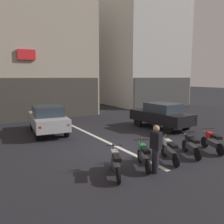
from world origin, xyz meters
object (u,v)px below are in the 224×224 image
Objects in this scene: motorcycle_black_row_right_mid at (191,145)px; car_black_parked_kerbside at (161,115)px; person_by_motorcycles at (156,149)px; motorcycle_green_row_left_mid at (144,155)px; car_silver_crossing_near at (48,118)px; motorcycle_white_row_centre at (170,150)px; motorcycle_silver_row_leftmost at (115,163)px; motorcycle_red_row_rightmost at (212,141)px.

car_black_parked_kerbside is at bearing 60.64° from motorcycle_black_row_right_mid.
car_black_parked_kerbside is 7.19m from person_by_motorcycles.
car_black_parked_kerbside is 6.82m from motorcycle_green_row_left_mid.
motorcycle_green_row_left_mid is 0.93× the size of person_by_motorcycles.
person_by_motorcycles reaches higher than car_black_parked_kerbside.
motorcycle_black_row_right_mid is at bearing -0.09° from motorcycle_green_row_left_mid.
motorcycle_green_row_left_mid is at bearing 179.91° from motorcycle_black_row_right_mid.
person_by_motorcycles is (-5.03, -5.13, -0.03)m from car_black_parked_kerbside.
car_silver_crossing_near is 2.56× the size of person_by_motorcycles.
motorcycle_white_row_centre is at bearing -178.73° from motorcycle_black_row_right_mid.
car_silver_crossing_near is 8.06m from motorcycle_black_row_right_mid.
motorcycle_green_row_left_mid is at bearing 93.78° from person_by_motorcycles.
person_by_motorcycles is (1.50, -7.58, -0.03)m from car_silver_crossing_near.
person_by_motorcycles reaches higher than motorcycle_silver_row_leftmost.
person_by_motorcycles is (0.04, -0.59, 0.40)m from motorcycle_green_row_left_mid.
car_silver_crossing_near is 7.15m from motorcycle_green_row_left_mid.
car_silver_crossing_near reaches higher than motorcycle_black_row_right_mid.
person_by_motorcycles is (-3.74, -0.50, 0.40)m from motorcycle_red_row_rightmost.
person_by_motorcycles is at bearing -78.83° from car_silver_crossing_near.
motorcycle_silver_row_leftmost is 2.52m from motorcycle_white_row_centre.
motorcycle_silver_row_leftmost and motorcycle_white_row_centre have the same top height.
car_black_parked_kerbside is at bearing 74.36° from motorcycle_red_row_rightmost.
car_silver_crossing_near is 2.76× the size of motorcycle_green_row_left_mid.
motorcycle_red_row_rightmost is at bearing -1.40° from motorcycle_green_row_left_mid.
motorcycle_green_row_left_mid is 3.78m from motorcycle_red_row_rightmost.
motorcycle_green_row_left_mid is (-5.07, -4.54, -0.43)m from car_black_parked_kerbside.
car_silver_crossing_near is 2.68× the size of motorcycle_red_row_rightmost.
person_by_motorcycles is at bearing -166.63° from motorcycle_black_row_right_mid.
motorcycle_green_row_left_mid is at bearing -138.18° from car_black_parked_kerbside.
car_silver_crossing_near is 2.74× the size of motorcycle_silver_row_leftmost.
car_black_parked_kerbside is at bearing 45.55° from person_by_motorcycles.
motorcycle_white_row_centre and motorcycle_black_row_right_mid have the same top height.
motorcycle_white_row_centre is 0.99× the size of motorcycle_red_row_rightmost.
motorcycle_white_row_centre is 2.52m from motorcycle_red_row_rightmost.
car_silver_crossing_near is at bearing 91.61° from motorcycle_silver_row_leftmost.
motorcycle_white_row_centre is at bearing 1.45° from motorcycle_silver_row_leftmost.
person_by_motorcycles reaches higher than motorcycle_red_row_rightmost.
motorcycle_silver_row_leftmost and motorcycle_black_row_right_mid have the same top height.
motorcycle_black_row_right_mid is at bearing 1.27° from motorcycle_white_row_centre.
car_black_parked_kerbside is (6.53, -2.45, 0.00)m from car_silver_crossing_near.
car_silver_crossing_near is at bearing 119.62° from motorcycle_black_row_right_mid.
motorcycle_white_row_centre is at bearing -1.44° from motorcycle_green_row_left_mid.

